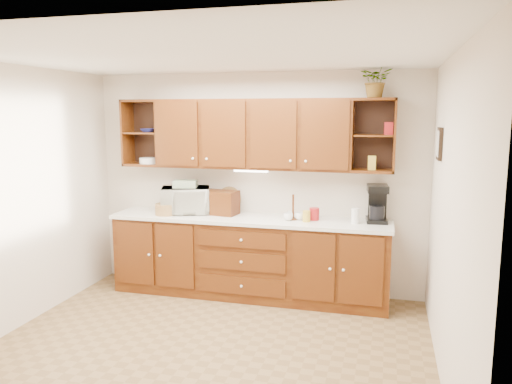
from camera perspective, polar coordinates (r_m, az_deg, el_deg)
The scene contains 26 objects.
floor at distance 4.77m, azimuth -5.69°, elevation -17.57°, with size 4.00×4.00×0.00m, color brown.
ceiling at distance 4.29m, azimuth -6.25°, elevation 15.26°, with size 4.00×4.00×0.00m, color white.
back_wall at distance 5.99m, azimuth -0.04°, elevation 1.05°, with size 4.00×4.00×0.00m, color beige.
left_wall at distance 5.38m, azimuth -26.30°, elevation -0.80°, with size 3.50×3.50×0.00m, color beige.
right_wall at distance 4.10m, azimuth 21.24°, elevation -3.28°, with size 3.50×3.50×0.00m, color beige.
base_cabinets at distance 5.89m, azimuth -0.79°, elevation -7.57°, with size 3.20×0.60×0.90m, color #381306.
countertop at distance 5.76m, azimuth -0.83°, elevation -3.11°, with size 3.24×0.64×0.04m, color silver.
upper_cabinets at distance 5.78m, azimuth -0.35°, elevation 6.66°, with size 3.20×0.33×0.80m.
undercabinet_light at distance 5.76m, azimuth -0.58°, elevation 2.43°, with size 0.40×0.05×0.03m, color white.
framed_picture at distance 4.92m, azimuth 20.24°, elevation 5.20°, with size 0.03×0.24×0.30m, color black.
wicker_basket at distance 6.00m, azimuth -10.24°, elevation -1.95°, with size 0.25×0.25×0.13m, color #9E7C42.
microwave at distance 6.04m, azimuth -8.05°, elevation -0.94°, with size 0.56×0.38×0.31m, color beige.
towel_stack at distance 6.01m, azimuth -8.09°, elevation 0.91°, with size 0.27×0.20×0.08m, color #D7D966.
wine_bottle at distance 5.99m, azimuth -5.71°, elevation -1.00°, with size 0.07×0.07×0.31m, color black.
woven_tray at distance 6.08m, azimuth -3.11°, elevation -2.20°, with size 0.31×0.31×0.02m, color #9E7C42.
bread_box at distance 5.93m, azimuth -4.08°, elevation -1.21°, with size 0.40×0.25×0.28m, color #381306.
mug_tree at distance 5.65m, azimuth 4.25°, elevation -2.71°, with size 0.23×0.25×0.29m.
canister_red at distance 5.64m, azimuth 6.67°, elevation -2.51°, with size 0.11×0.11×0.14m, color maroon.
canister_white at distance 5.53m, azimuth 11.26°, elevation -2.70°, with size 0.08×0.08×0.17m, color white.
canister_yellow at distance 5.55m, azimuth 5.78°, elevation -2.77°, with size 0.08×0.08×0.12m, color gold.
coffee_maker at distance 5.66m, azimuth 13.68°, elevation -1.34°, with size 0.25×0.31×0.41m.
bowl_stack at distance 6.25m, azimuth -12.21°, elevation 6.89°, with size 0.17×0.17×0.04m, color navy.
plate_stack at distance 6.25m, azimuth -12.24°, elevation 3.53°, with size 0.21×0.21×0.07m, color white.
pantry_box_yellow at distance 5.57m, azimuth 13.11°, elevation 3.27°, with size 0.09×0.07×0.15m, color gold.
pantry_box_red at distance 5.55m, azimuth 14.91°, elevation 7.03°, with size 0.09×0.08×0.13m, color maroon.
potted_plant at distance 5.55m, azimuth 13.61°, elevation 12.32°, with size 0.33×0.29×0.37m, color #999999.
Camera 1 is at (1.52, -3.99, 2.13)m, focal length 35.00 mm.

